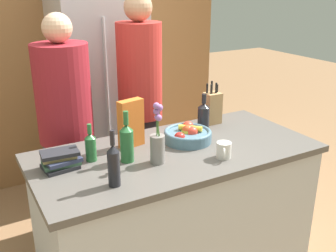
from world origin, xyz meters
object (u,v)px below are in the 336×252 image
at_px(fruit_bowl, 188,134).
at_px(person_at_sink, 66,122).
at_px(refrigerator, 100,85).
at_px(flower_vase, 158,143).
at_px(person_in_blue, 140,97).
at_px(bottle_vinegar, 127,142).
at_px(bottle_water, 91,146).
at_px(cereal_box, 131,123).
at_px(bottle_oil, 203,115).
at_px(bottle_wine, 114,164).
at_px(knife_block, 212,107).
at_px(coffee_mug, 224,150).
at_px(book_stack, 60,160).

xyz_separation_m(fruit_bowl, person_at_sink, (-0.61, 0.61, -0.00)).
distance_m(refrigerator, flower_vase, 1.57).
xyz_separation_m(person_at_sink, person_in_blue, (0.60, 0.07, 0.08)).
bearing_deg(fruit_bowl, flower_vase, -149.66).
bearing_deg(flower_vase, bottle_vinegar, 144.40).
bearing_deg(bottle_water, person_at_sink, 87.96).
bearing_deg(cereal_box, bottle_water, -164.44).
height_order(bottle_oil, bottle_vinegar, bottle_vinegar).
bearing_deg(person_in_blue, bottle_wine, -100.41).
bearing_deg(person_in_blue, knife_block, -33.32).
bearing_deg(person_in_blue, bottle_vinegar, -98.88).
xyz_separation_m(flower_vase, bottle_oil, (0.52, 0.32, -0.02)).
distance_m(refrigerator, bottle_oil, 1.27).
xyz_separation_m(cereal_box, coffee_mug, (0.39, -0.42, -0.10)).
xyz_separation_m(fruit_bowl, flower_vase, (-0.31, -0.18, 0.07)).
height_order(person_at_sink, person_in_blue, person_in_blue).
bearing_deg(bottle_vinegar, knife_block, 20.26).
bearing_deg(coffee_mug, cereal_box, 132.86).
height_order(book_stack, bottle_wine, bottle_wine).
height_order(cereal_box, bottle_wine, cereal_box).
distance_m(book_stack, bottle_vinegar, 0.37).
bearing_deg(flower_vase, knife_block, 31.17).
xyz_separation_m(fruit_bowl, coffee_mug, (0.05, -0.31, 0.00)).
bearing_deg(bottle_wine, flower_vase, 22.35).
height_order(flower_vase, bottle_oil, flower_vase).
bearing_deg(bottle_oil, fruit_bowl, -147.08).
bearing_deg(fruit_bowl, refrigerator, 93.23).
height_order(refrigerator, coffee_mug, refrigerator).
xyz_separation_m(refrigerator, cereal_box, (-0.26, -1.26, 0.08)).
bearing_deg(coffee_mug, bottle_vinegar, 155.05).
relative_size(bottle_vinegar, person_at_sink, 0.18).
relative_size(flower_vase, coffee_mug, 3.19).
bearing_deg(flower_vase, person_in_blue, 70.38).
xyz_separation_m(book_stack, bottle_water, (0.18, 0.01, 0.04)).
bearing_deg(cereal_box, coffee_mug, -47.14).
xyz_separation_m(refrigerator, knife_block, (0.41, -1.16, 0.04)).
distance_m(knife_block, flower_vase, 0.76).
relative_size(fruit_bowl, knife_block, 0.99).
distance_m(refrigerator, bottle_wine, 1.77).
distance_m(bottle_vinegar, bottle_water, 0.21).
bearing_deg(knife_block, refrigerator, 109.53).
distance_m(flower_vase, bottle_wine, 0.34).
bearing_deg(flower_vase, bottle_wine, -157.65).
bearing_deg(cereal_box, bottle_oil, 3.33).
relative_size(cereal_box, bottle_oil, 1.18).
relative_size(book_stack, person_in_blue, 0.12).
height_order(cereal_box, person_at_sink, person_at_sink).
distance_m(coffee_mug, bottle_oil, 0.48).
relative_size(refrigerator, knife_block, 6.30).
distance_m(bottle_water, person_at_sink, 0.59).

